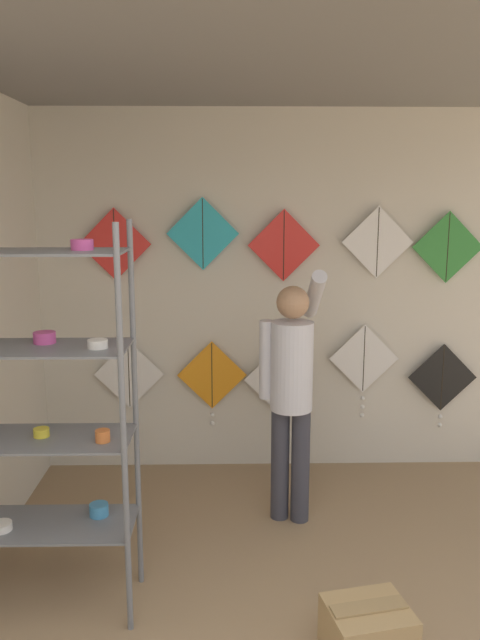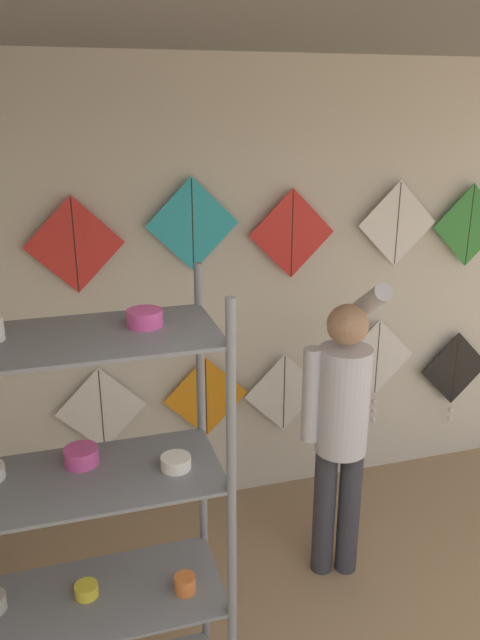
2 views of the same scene
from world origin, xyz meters
TOP-DOWN VIEW (x-y plane):
  - back_panel at (0.00, 3.25)m, footprint 4.59×0.06m
  - ceiling_slab at (0.00, 1.61)m, footprint 4.59×4.02m
  - shelf_rack at (-1.38, 1.45)m, footprint 0.91×0.43m
  - shopkeeper at (-0.03, 2.34)m, footprint 0.42×0.54m
  - kite_0 at (-1.22, 3.16)m, footprint 0.55×0.01m
  - kite_1 at (-0.57, 3.16)m, footprint 0.55×0.04m
  - kite_2 at (-0.04, 3.16)m, footprint 0.55×0.01m
  - kite_3 at (0.62, 3.16)m, footprint 0.55×0.04m
  - kite_4 at (1.25, 3.16)m, footprint 0.55×0.04m
  - kite_5 at (-1.29, 3.16)m, footprint 0.55×0.01m
  - kite_6 at (-0.63, 3.16)m, footprint 0.55×0.01m
  - kite_7 at (-0.02, 3.16)m, footprint 0.55×0.01m
  - kite_8 at (0.69, 3.16)m, footprint 0.55×0.01m
  - kite_9 at (1.23, 3.16)m, footprint 0.55×0.01m

SIDE VIEW (x-z plane):
  - kite_4 at x=1.25m, z-range 0.38..1.06m
  - kite_2 at x=-0.04m, z-range 0.46..1.01m
  - kite_1 at x=-0.57m, z-range 0.40..1.09m
  - kite_0 at x=-1.22m, z-range 0.51..1.06m
  - kite_3 at x=0.62m, z-range 0.48..1.24m
  - shopkeeper at x=-0.03m, z-range 0.11..1.81m
  - shelf_rack at x=-1.38m, z-range 0.13..2.17m
  - back_panel at x=0.00m, z-range 0.00..2.80m
  - kite_9 at x=1.23m, z-range 1.50..2.04m
  - kite_7 at x=-0.02m, z-range 1.51..2.06m
  - kite_5 at x=-1.29m, z-range 1.52..2.07m
  - kite_8 at x=0.69m, z-range 1.54..2.08m
  - kite_6 at x=-0.63m, z-range 1.60..2.15m
  - ceiling_slab at x=0.00m, z-range 2.80..2.84m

